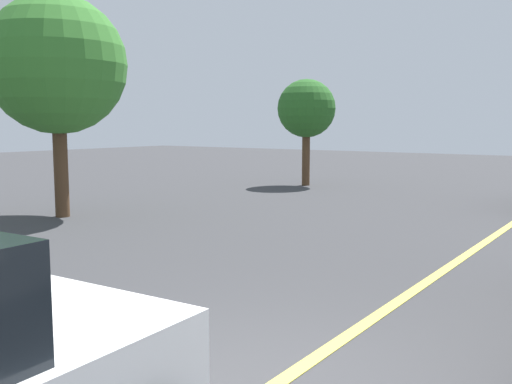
# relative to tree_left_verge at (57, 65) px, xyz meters

# --- Properties ---
(lane_marking_centre) EXTENTS (28.00, 0.16, 0.01)m
(lane_marking_centre) POSITION_rel_tree_left_verge_xyz_m (-1.82, -9.21, -3.61)
(lane_marking_centre) COLOR #E0D14C
(tree_left_verge) EXTENTS (3.28, 3.28, 5.28)m
(tree_left_verge) POSITION_rel_tree_left_verge_xyz_m (0.00, 0.00, 0.00)
(tree_left_verge) COLOR #513823
(tree_left_verge) RESTS_ON ground_plane
(tree_centre_verge) EXTENTS (2.11, 2.11, 3.86)m
(tree_centre_verge) POSITION_rel_tree_left_verge_xyz_m (9.64, -1.24, -0.84)
(tree_centre_verge) COLOR #513823
(tree_centre_verge) RESTS_ON ground_plane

